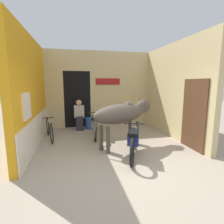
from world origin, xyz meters
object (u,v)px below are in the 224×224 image
Objects in this scene: motorcycle_near at (133,140)px; motorcycle_far at (96,123)px; plastic_stool at (89,123)px; shopkeeper_seated at (79,114)px; cow at (124,114)px; bicycle at (49,129)px.

motorcycle_near is 2.20m from motorcycle_far.
motorcycle_far is 1.08m from plastic_stool.
shopkeeper_seated is (-1.31, 3.05, 0.22)m from motorcycle_near.
shopkeeper_seated is (-0.55, 0.98, 0.21)m from motorcycle_far.
bicycle is at bearing 151.53° from cow.
motorcycle_near is 1.44× the size of shopkeeper_seated.
cow is at bearing -62.58° from motorcycle_far.
motorcycle_near is 3.24m from plastic_stool.
cow reaches higher than motorcycle_near.
shopkeeper_seated reaches higher than bicycle.
cow is 2.65m from shopkeeper_seated.
motorcycle_far is 1.15m from shopkeeper_seated.
shopkeeper_seated is at bearing -171.01° from plastic_stool.
motorcycle_near is at bearing -85.17° from cow.
bicycle is (-2.37, 1.99, -0.10)m from motorcycle_near.
motorcycle_far is at bearing 2.61° from bicycle.
shopkeeper_seated is 0.58m from plastic_stool.
cow reaches higher than shopkeeper_seated.
motorcycle_near is 1.08× the size of bicycle.
shopkeeper_seated is at bearing 113.21° from motorcycle_near.
cow is 1.21× the size of motorcycle_near.
cow is at bearing -70.20° from plastic_stool.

